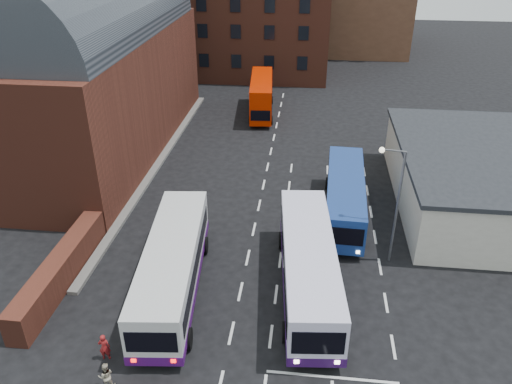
# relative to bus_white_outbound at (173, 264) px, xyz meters

# --- Properties ---
(ground) EXTENTS (180.00, 180.00, 0.00)m
(ground) POSITION_rel_bus_white_outbound_xyz_m (3.64, -2.04, -1.87)
(ground) COLOR black
(railway_station) EXTENTS (12.00, 28.00, 16.00)m
(railway_station) POSITION_rel_bus_white_outbound_xyz_m (-11.86, 18.96, 5.76)
(railway_station) COLOR #602B1E
(railway_station) RESTS_ON ground
(forecourt_wall) EXTENTS (1.20, 10.00, 1.80)m
(forecourt_wall) POSITION_rel_bus_white_outbound_xyz_m (-6.56, -0.04, -0.97)
(forecourt_wall) COLOR #602B1E
(forecourt_wall) RESTS_ON ground
(cream_building) EXTENTS (10.40, 16.40, 4.25)m
(cream_building) POSITION_rel_bus_white_outbound_xyz_m (18.64, 11.96, 0.28)
(cream_building) COLOR beige
(cream_building) RESTS_ON ground
(brick_terrace) EXTENTS (22.00, 10.00, 11.00)m
(brick_terrace) POSITION_rel_bus_white_outbound_xyz_m (-2.36, 43.96, 3.63)
(brick_terrace) COLOR brown
(brick_terrace) RESTS_ON ground
(castle_keep) EXTENTS (22.00, 22.00, 12.00)m
(castle_keep) POSITION_rel_bus_white_outbound_xyz_m (9.64, 63.96, 4.13)
(castle_keep) COLOR brown
(castle_keep) RESTS_ON ground
(bus_white_outbound) EXTENTS (3.84, 11.84, 3.17)m
(bus_white_outbound) POSITION_rel_bus_white_outbound_xyz_m (0.00, 0.00, 0.00)
(bus_white_outbound) COLOR silver
(bus_white_outbound) RESTS_ON ground
(bus_white_inbound) EXTENTS (3.82, 11.97, 3.21)m
(bus_white_inbound) POSITION_rel_bus_white_outbound_xyz_m (7.34, 0.85, 0.02)
(bus_white_inbound) COLOR white
(bus_white_inbound) RESTS_ON ground
(bus_blue) EXTENTS (3.02, 10.82, 2.93)m
(bus_blue) POSITION_rel_bus_white_outbound_xyz_m (9.64, 9.17, -0.15)
(bus_blue) COLOR navy
(bus_blue) RESTS_ON ground
(bus_red_double) EXTENTS (3.01, 9.65, 3.80)m
(bus_red_double) POSITION_rel_bus_white_outbound_xyz_m (1.77, 29.08, 0.15)
(bus_red_double) COLOR red
(bus_red_double) RESTS_ON ground
(street_lamp) EXTENTS (1.49, 0.44, 7.37)m
(street_lamp) POSITION_rel_bus_white_outbound_xyz_m (11.99, 4.32, 2.57)
(street_lamp) COLOR #5C5E62
(street_lamp) RESTS_ON ground
(pedestrian_red) EXTENTS (0.59, 0.44, 1.48)m
(pedestrian_red) POSITION_rel_bus_white_outbound_xyz_m (-1.99, -5.14, -1.14)
(pedestrian_red) COLOR maroon
(pedestrian_red) RESTS_ON ground
(pedestrian_beige) EXTENTS (0.82, 0.74, 1.39)m
(pedestrian_beige) POSITION_rel_bus_white_outbound_xyz_m (-1.31, -6.70, -1.18)
(pedestrian_beige) COLOR #AFA489
(pedestrian_beige) RESTS_ON ground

